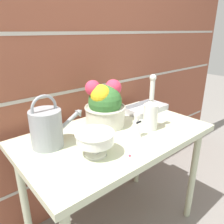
{
  "coord_description": "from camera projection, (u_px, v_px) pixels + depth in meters",
  "views": [
    {
      "loc": [
        -0.76,
        -0.85,
        1.3
      ],
      "look_at": [
        0.0,
        0.03,
        0.86
      ],
      "focal_mm": 35.0,
      "sensor_mm": 36.0,
      "label": 1
    }
  ],
  "objects": [
    {
      "name": "figurine_vase",
      "position": [
        136.0,
        127.0,
        1.19
      ],
      "size": [
        0.06,
        0.06,
        0.15
      ],
      "color": "white",
      "rests_on": "patio_table"
    },
    {
      "name": "brick_wall",
      "position": [
        74.0,
        62.0,
        1.43
      ],
      "size": [
        3.6,
        0.08,
        2.2
      ],
      "color": "brown",
      "rests_on": "ground_plane"
    },
    {
      "name": "flower_planter",
      "position": [
        105.0,
        105.0,
        1.32
      ],
      "size": [
        0.25,
        0.25,
        0.29
      ],
      "color": "beige",
      "rests_on": "patio_table"
    },
    {
      "name": "patio_table",
      "position": [
        116.0,
        146.0,
        1.29
      ],
      "size": [
        1.09,
        0.64,
        0.74
      ],
      "color": "beige",
      "rests_on": "ground_plane"
    },
    {
      "name": "watering_can",
      "position": [
        47.0,
        127.0,
        1.09
      ],
      "size": [
        0.3,
        0.16,
        0.27
      ],
      "color": "#93999E",
      "rests_on": "patio_table"
    },
    {
      "name": "fallen_petal",
      "position": [
        130.0,
        156.0,
        1.03
      ],
      "size": [
        0.01,
        0.01,
        0.01
      ],
      "color": "#E03856",
      "rests_on": "patio_table"
    },
    {
      "name": "glass_decanter",
      "position": [
        151.0,
        112.0,
        1.28
      ],
      "size": [
        0.09,
        0.09,
        0.33
      ],
      "color": "silver",
      "rests_on": "patio_table"
    },
    {
      "name": "crystal_pedestal_bowl",
      "position": [
        95.0,
        139.0,
        1.01
      ],
      "size": [
        0.19,
        0.19,
        0.12
      ],
      "color": "silver",
      "rests_on": "patio_table"
    },
    {
      "name": "wire_tray",
      "position": [
        145.0,
        109.0,
        1.6
      ],
      "size": [
        0.32,
        0.19,
        0.04
      ],
      "color": "#B7B7BC",
      "rests_on": "patio_table"
    }
  ]
}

